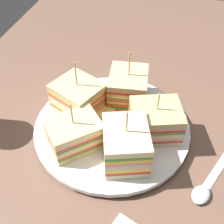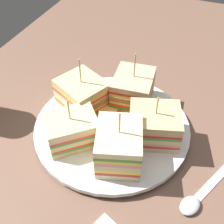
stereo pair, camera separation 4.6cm
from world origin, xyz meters
TOP-DOWN VIEW (x-y plane):
  - ground_plane at (0.00, 0.00)cm, footprint 122.81×70.46cm
  - plate at (0.00, 0.00)cm, footprint 26.57×26.57cm
  - sandwich_wedge_0 at (2.59, 6.63)cm, footprint 9.65×10.13cm
  - sandwich_wedge_1 at (-5.41, 4.63)cm, footprint 9.71×9.92cm
  - sandwich_wedge_2 at (-6.20, -3.51)cm, footprint 9.47×8.50cm
  - sandwich_wedge_3 at (0.16, -7.12)cm, footprint 8.80×9.55cm
  - sandwich_wedge_4 at (7.00, -1.33)cm, footprint 8.54×7.43cm
  - chip_pile at (1.26, 0.90)cm, footprint 5.41×6.47cm
  - spoon at (-7.17, -16.33)cm, footprint 15.19×8.71cm

SIDE VIEW (x-z plane):
  - ground_plane at x=0.00cm, z-range -1.80..0.00cm
  - spoon at x=-7.17cm, z-range -0.12..0.88cm
  - plate at x=0.00cm, z-range 0.16..1.69cm
  - chip_pile at x=1.26cm, z-range 1.51..2.84cm
  - sandwich_wedge_1 at x=-5.41cm, z-range -0.37..8.28cm
  - sandwich_wedge_3 at x=0.16cm, z-range -0.06..8.40cm
  - sandwich_wedge_0 at x=2.59cm, z-range -0.78..9.24cm
  - sandwich_wedge_4 at x=7.00cm, z-range -0.76..9.49cm
  - sandwich_wedge_2 at x=-6.20cm, z-range -0.32..9.43cm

